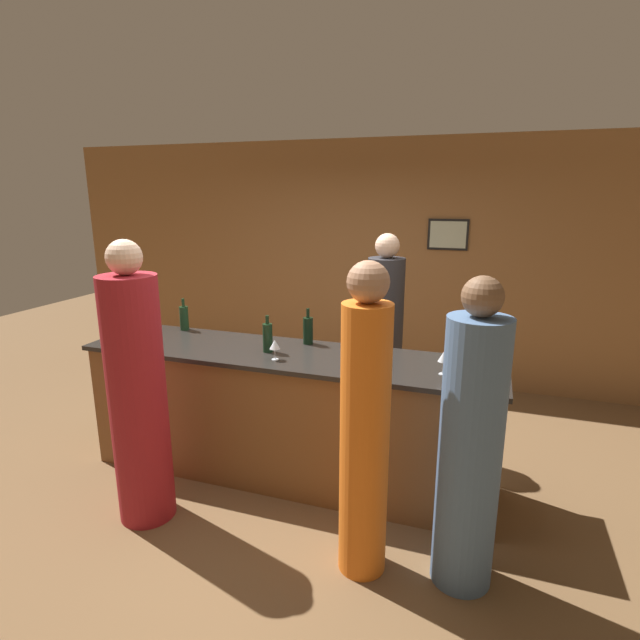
{
  "coord_description": "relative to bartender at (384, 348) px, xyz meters",
  "views": [
    {
      "loc": [
        1.41,
        -3.32,
        2.2
      ],
      "look_at": [
        0.23,
        0.1,
        1.27
      ],
      "focal_mm": 28.0,
      "sensor_mm": 36.0,
      "label": 1
    }
  ],
  "objects": [
    {
      "name": "wine_glass_1",
      "position": [
        -0.6,
        -1.0,
        0.26
      ],
      "size": [
        0.08,
        0.08,
        0.15
      ],
      "color": "silver",
      "rests_on": "bar_counter"
    },
    {
      "name": "wine_glass_2",
      "position": [
        -2.02,
        -1.1,
        0.28
      ],
      "size": [
        0.07,
        0.07,
        0.17
      ],
      "color": "silver",
      "rests_on": "bar_counter"
    },
    {
      "name": "guest_2",
      "position": [
        0.23,
        -1.62,
        0.01
      ],
      "size": [
        0.28,
        0.28,
        1.86
      ],
      "color": "orange",
      "rests_on": "ground_plane"
    },
    {
      "name": "wine_glass_3",
      "position": [
        0.11,
        -0.98,
        0.26
      ],
      "size": [
        0.08,
        0.08,
        0.15
      ],
      "color": "silver",
      "rests_on": "bar_counter"
    },
    {
      "name": "wine_bottle_2",
      "position": [
        -0.72,
        -0.84,
        0.26
      ],
      "size": [
        0.08,
        0.08,
        0.28
      ],
      "color": "black",
      "rests_on": "bar_counter"
    },
    {
      "name": "guest_1",
      "position": [
        0.8,
        -1.53,
        -0.04
      ],
      "size": [
        0.34,
        0.34,
        1.8
      ],
      "color": "#4C6B93",
      "rests_on": "ground_plane"
    },
    {
      "name": "back_wall",
      "position": [
        -0.58,
        1.64,
        0.52
      ],
      "size": [
        8.0,
        0.08,
        2.8
      ],
      "color": "olive",
      "rests_on": "ground_plane"
    },
    {
      "name": "bartender",
      "position": [
        0.0,
        0.0,
        0.0
      ],
      "size": [
        0.32,
        0.32,
        1.87
      ],
      "rotation": [
        0.0,
        0.0,
        3.14
      ],
      "color": "#2D2D33",
      "rests_on": "ground_plane"
    },
    {
      "name": "wine_bottle_1",
      "position": [
        -0.51,
        -0.54,
        0.26
      ],
      "size": [
        0.08,
        0.08,
        0.29
      ],
      "color": "black",
      "rests_on": "bar_counter"
    },
    {
      "name": "wine_bottle_0",
      "position": [
        -1.69,
        -0.51,
        0.25
      ],
      "size": [
        0.08,
        0.08,
        0.28
      ],
      "color": "#19381E",
      "rests_on": "bar_counter"
    },
    {
      "name": "guest_0",
      "position": [
        -1.32,
        -1.62,
        0.01
      ],
      "size": [
        0.38,
        0.38,
        1.93
      ],
      "color": "maroon",
      "rests_on": "ground_plane"
    },
    {
      "name": "ground_plane",
      "position": [
        -0.58,
        -0.81,
        -0.88
      ],
      "size": [
        14.0,
        14.0,
        0.0
      ],
      "primitive_type": "plane",
      "color": "brown"
    },
    {
      "name": "wine_glass_0",
      "position": [
        0.58,
        -0.91,
        0.26
      ],
      "size": [
        0.07,
        0.07,
        0.16
      ],
      "color": "silver",
      "rests_on": "bar_counter"
    },
    {
      "name": "bar_counter",
      "position": [
        -0.58,
        -0.81,
        -0.37
      ],
      "size": [
        3.2,
        0.75,
        1.02
      ],
      "color": "brown",
      "rests_on": "ground_plane"
    }
  ]
}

